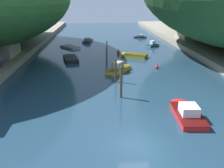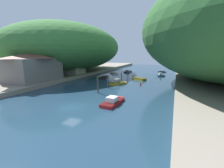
# 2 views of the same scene
# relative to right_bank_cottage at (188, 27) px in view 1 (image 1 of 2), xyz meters

# --- Properties ---
(water_surface) EXTENTS (130.00, 130.00, 0.00)m
(water_surface) POSITION_rel_right_bank_cottage_xyz_m (-19.50, -13.90, -3.62)
(water_surface) COLOR #1E384C
(water_surface) RESTS_ON ground
(right_bank_cottage) EXTENTS (4.34, 7.98, 5.00)m
(right_bank_cottage) POSITION_rel_right_bank_cottage_xyz_m (0.00, 0.00, 0.00)
(right_bank_cottage) COLOR gray
(right_bank_cottage) RESTS_ON right_bank
(boat_red_skiff) EXTENTS (2.62, 6.68, 1.30)m
(boat_red_skiff) POSITION_rel_right_bank_cottage_xyz_m (-14.05, -39.17, -3.24)
(boat_red_skiff) COLOR red
(boat_red_skiff) RESTS_ON water_surface
(boat_cabin_cruiser) EXTENTS (5.39, 4.20, 0.71)m
(boat_cabin_cruiser) POSITION_rel_right_bank_cottage_xyz_m (-15.61, -14.79, -3.27)
(boat_cabin_cruiser) COLOR gold
(boat_cabin_cruiser) RESTS_ON water_surface
(boat_moored_right) EXTENTS (4.11, 3.32, 0.89)m
(boat_moored_right) POSITION_rel_right_bank_cottage_xyz_m (-10.43, 8.21, -3.35)
(boat_moored_right) COLOR navy
(boat_moored_right) RESTS_ON water_surface
(boat_yellow_tender) EXTENTS (2.71, 5.65, 1.05)m
(boat_yellow_tender) POSITION_rel_right_bank_cottage_xyz_m (-24.31, 2.80, -3.31)
(boat_yellow_tender) COLOR navy
(boat_yellow_tender) RESTS_ON water_surface
(boat_navy_launch) EXTENTS (5.34, 5.94, 0.39)m
(boat_navy_launch) POSITION_rel_right_bank_cottage_xyz_m (-28.45, -4.63, -3.43)
(boat_navy_launch) COLOR silver
(boat_navy_launch) RESTS_ON water_surface
(boat_open_rowboat) EXTENTS (4.61, 5.35, 1.57)m
(boat_open_rowboat) POSITION_rel_right_bank_cottage_xyz_m (-18.88, -24.06, -3.16)
(boat_open_rowboat) COLOR gold
(boat_open_rowboat) RESTS_ON water_surface
(boat_far_upstream) EXTENTS (3.44, 6.65, 0.62)m
(boat_far_upstream) POSITION_rel_right_bank_cottage_xyz_m (-26.99, -16.12, -3.32)
(boat_far_upstream) COLOR black
(boat_far_upstream) RESTS_ON water_surface
(boat_mid_channel) EXTENTS (3.49, 2.95, 1.34)m
(boat_mid_channel) POSITION_rel_right_bank_cottage_xyz_m (-9.40, -4.72, -3.22)
(boat_mid_channel) COLOR teal
(boat_mid_channel) RESTS_ON water_surface
(mooring_post_nearest) EXTENTS (0.29, 0.29, 3.60)m
(mooring_post_nearest) POSITION_rel_right_bank_cottage_xyz_m (-19.74, -34.45, -1.82)
(mooring_post_nearest) COLOR #4C3D2D
(mooring_post_nearest) RESTS_ON water_surface
(mooring_post_second) EXTENTS (0.27, 0.27, 3.19)m
(mooring_post_second) POSITION_rel_right_bank_cottage_xyz_m (-19.90, -29.09, -2.02)
(mooring_post_second) COLOR #4C3D2D
(mooring_post_second) RESTS_ON water_surface
(mooring_post_fourth) EXTENTS (0.25, 0.25, 2.38)m
(mooring_post_fourth) POSITION_rel_right_bank_cottage_xyz_m (-20.57, -17.04, -2.43)
(mooring_post_fourth) COLOR brown
(mooring_post_fourth) RESTS_ON water_surface
(mooring_post_farthest) EXTENTS (0.20, 0.20, 2.47)m
(mooring_post_farthest) POSITION_rel_right_bank_cottage_xyz_m (-20.22, -11.19, -2.38)
(mooring_post_farthest) COLOR brown
(mooring_post_farthest) RESTS_ON water_surface
(channel_buoy_near) EXTENTS (0.51, 0.51, 0.77)m
(channel_buoy_near) POSITION_rel_right_bank_cottage_xyz_m (-12.99, -22.97, -3.32)
(channel_buoy_near) COLOR red
(channel_buoy_near) RESTS_ON water_surface
(channel_buoy_far) EXTENTS (0.68, 0.68, 1.02)m
(channel_buoy_far) POSITION_rel_right_bank_cottage_xyz_m (-18.00, -11.88, -3.23)
(channel_buoy_far) COLOR red
(channel_buoy_far) RESTS_ON water_surface
(person_by_boathouse) EXTENTS (0.33, 0.43, 1.69)m
(person_by_boathouse) POSITION_rel_right_bank_cottage_xyz_m (-35.87, -24.55, -1.59)
(person_by_boathouse) COLOR #282D3D
(person_by_boathouse) RESTS_ON left_bank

